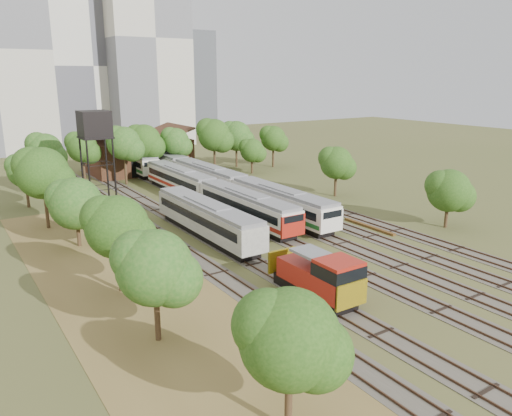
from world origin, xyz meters
TOP-DOWN VIEW (x-y plane):
  - ground at (0.00, 0.00)m, footprint 240.00×240.00m
  - dry_grass_patch at (-18.00, 8.00)m, footprint 14.00×60.00m
  - tracks at (-0.67, 25.00)m, footprint 24.60×80.00m
  - railcar_red_set at (-2.00, 30.24)m, footprint 2.84×34.58m
  - railcar_green_set at (2.00, 37.94)m, footprint 2.93×52.08m
  - railcar_rear at (-2.00, 57.49)m, footprint 2.90×16.07m
  - shunter_locomotive at (-8.00, 1.78)m, footprint 2.80×8.10m
  - old_grey_coach at (-8.00, 19.58)m, footprint 2.92×18.00m
  - water_tower at (-14.09, 35.63)m, footprint 3.49×3.49m
  - rail_pile_far at (8.20, 12.84)m, footprint 0.45×7.18m
  - maintenance_shed at (-1.00, 57.98)m, footprint 16.45×11.55m
  - tree_band_left at (-20.07, 17.97)m, footprint 7.68×54.81m
  - tree_band_far at (1.95, 50.58)m, footprint 43.01×9.71m
  - tree_band_right at (14.92, 24.00)m, footprint 5.11×41.85m
  - tower_centre at (2.00, 100.00)m, footprint 20.00×18.00m
  - tower_right at (14.00, 92.00)m, footprint 18.00×16.00m
  - tower_far_right at (34.00, 110.00)m, footprint 12.00×12.00m

SIDE VIEW (x-z plane):
  - ground at x=0.00m, z-range 0.00..0.00m
  - dry_grass_patch at x=-18.00m, z-range 0.00..0.04m
  - tracks at x=-0.67m, z-range -0.05..0.14m
  - rail_pile_far at x=8.20m, z-range 0.00..0.23m
  - shunter_locomotive at x=-8.00m, z-range -0.07..3.59m
  - railcar_red_set at x=-2.00m, z-range 0.10..3.61m
  - railcar_rear at x=-2.00m, z-range 0.10..3.69m
  - railcar_green_set at x=2.00m, z-range 0.10..3.73m
  - old_grey_coach at x=-8.00m, z-range 0.17..3.78m
  - maintenance_shed at x=-1.00m, z-range -0.87..6.70m
  - tree_band_right at x=14.92m, z-range 0.81..7.63m
  - tree_band_left at x=-20.07m, z-range 0.62..9.42m
  - tree_band_far at x=1.95m, z-range 1.29..10.42m
  - water_tower at x=-14.09m, z-range 4.14..16.18m
  - tower_far_right at x=34.00m, z-range 0.00..28.00m
  - tower_centre at x=2.00m, z-range 0.00..36.00m
  - tower_right at x=14.00m, z-range 0.00..48.00m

